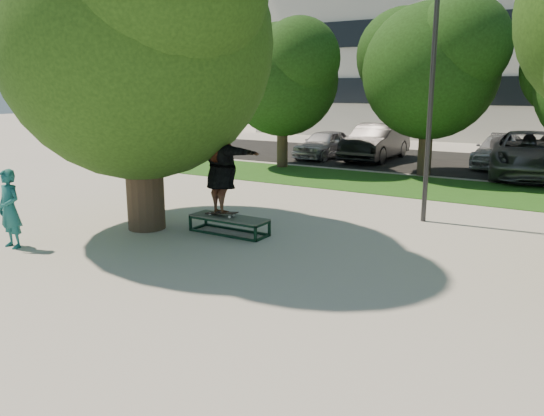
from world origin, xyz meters
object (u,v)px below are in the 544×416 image
Objects in this scene: tree_left at (137,27)px; bystander at (10,209)px; grind_box at (229,225)px; car_grey at (529,154)px; car_silver_b at (501,151)px; lamppost at (432,88)px; car_silver_a at (325,144)px; car_dark at (376,142)px.

bystander is (-1.14, -2.59, -3.63)m from tree_left.
grind_box is 12.90m from car_grey.
car_grey is at bearing -59.09° from car_silver_b.
car_grey is 1.33× the size of car_silver_b.
lamppost is 5.59m from grind_box.
grind_box is at bearing -103.44° from car_silver_b.
car_silver_a is at bearing 94.29° from bystander.
bystander is at bearing -82.79° from car_silver_a.
car_dark reaches higher than bystander.
bystander is at bearing -95.64° from car_dark.
car_dark is at bearing 97.29° from grind_box.
lamppost is 11.07m from car_silver_b.
grind_box is (1.95, 0.54, -4.23)m from tree_left.
tree_left reaches higher than car_silver_b.
car_silver_a is 8.65m from car_grey.
car_silver_a is 0.87× the size of car_silver_b.
grind_box is 4.45m from bystander.
tree_left is 6.70m from lamppost.
car_grey reaches higher than bystander.
car_silver_b reaches higher than grind_box.
car_silver_a is at bearing 164.24° from car_grey.
lamppost reaches higher than car_silver_b.
tree_left is at bearing -91.85° from car_dark.
car_grey reaches higher than grind_box.
lamppost is at bearing -64.21° from car_dark.
grind_box is 1.13× the size of bystander.
tree_left reaches higher than bystander.
car_grey is (6.37, -1.41, 0.01)m from car_dark.
tree_left reaches higher than car_dark.
tree_left is 14.44m from car_dark.
car_grey is at bearing 62.27° from tree_left.
car_silver_a is 0.78× the size of car_dark.
car_silver_b is at bearing 110.58° from car_grey.
lamppost is 1.26× the size of car_dark.
tree_left is at bearing -164.45° from grind_box.
car_dark is 0.83× the size of car_grey.
bystander is at bearing -113.80° from tree_left.
lamppost reaches higher than bystander.
car_silver_a is 2.32m from car_dark.
car_silver_a is at bearing 127.58° from lamppost.
tree_left reaches higher than car_grey.
car_silver_a is (-0.86, 15.98, -0.15)m from bystander.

